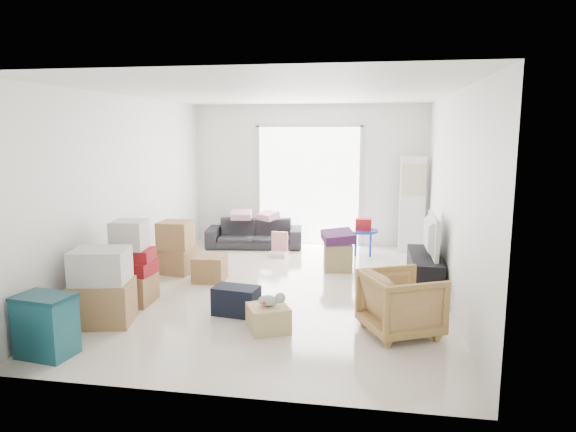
{
  "coord_description": "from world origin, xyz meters",
  "views": [
    {
      "loc": [
        1.26,
        -6.86,
        2.22
      ],
      "look_at": [
        0.06,
        0.2,
        1.01
      ],
      "focal_mm": 32.0,
      "sensor_mm": 36.0,
      "label": 1
    }
  ],
  "objects_px": {
    "television": "(425,250)",
    "sofa": "(254,229)",
    "armchair": "(401,300)",
    "ac_tower": "(412,204)",
    "wood_crate": "(268,318)",
    "ottoman": "(338,257)",
    "kids_table": "(363,229)",
    "tv_console": "(424,270)",
    "storage_bins": "(46,325)"
  },
  "relations": [
    {
      "from": "television",
      "to": "sofa",
      "type": "bearing_deg",
      "value": 55.4
    },
    {
      "from": "armchair",
      "to": "ac_tower",
      "type": "bearing_deg",
      "value": -30.84
    },
    {
      "from": "wood_crate",
      "to": "ottoman",
      "type": "bearing_deg",
      "value": 77.58
    },
    {
      "from": "armchair",
      "to": "ottoman",
      "type": "height_order",
      "value": "armchair"
    },
    {
      "from": "armchair",
      "to": "wood_crate",
      "type": "bearing_deg",
      "value": 70.14
    },
    {
      "from": "television",
      "to": "kids_table",
      "type": "bearing_deg",
      "value": 27.35
    },
    {
      "from": "tv_console",
      "to": "ottoman",
      "type": "xyz_separation_m",
      "value": [
        -1.29,
        0.64,
        -0.01
      ]
    },
    {
      "from": "kids_table",
      "to": "ottoman",
      "type": "bearing_deg",
      "value": -108.89
    },
    {
      "from": "ac_tower",
      "to": "tv_console",
      "type": "xyz_separation_m",
      "value": [
        0.05,
        -2.16,
        -0.65
      ]
    },
    {
      "from": "tv_console",
      "to": "kids_table",
      "type": "xyz_separation_m",
      "value": [
        -0.91,
        1.73,
        0.24
      ]
    },
    {
      "from": "wood_crate",
      "to": "television",
      "type": "bearing_deg",
      "value": 47.09
    },
    {
      "from": "ac_tower",
      "to": "tv_console",
      "type": "bearing_deg",
      "value": -88.68
    },
    {
      "from": "ac_tower",
      "to": "sofa",
      "type": "bearing_deg",
      "value": -177.06
    },
    {
      "from": "armchair",
      "to": "storage_bins",
      "type": "bearing_deg",
      "value": 82.64
    },
    {
      "from": "storage_bins",
      "to": "kids_table",
      "type": "bearing_deg",
      "value": 57.78
    },
    {
      "from": "ac_tower",
      "to": "television",
      "type": "distance_m",
      "value": 2.19
    },
    {
      "from": "ac_tower",
      "to": "tv_console",
      "type": "relative_size",
      "value": 1.28
    },
    {
      "from": "television",
      "to": "wood_crate",
      "type": "distance_m",
      "value": 2.77
    },
    {
      "from": "tv_console",
      "to": "ottoman",
      "type": "relative_size",
      "value": 3.15
    },
    {
      "from": "armchair",
      "to": "television",
      "type": "bearing_deg",
      "value": -38.23
    },
    {
      "from": "armchair",
      "to": "kids_table",
      "type": "relative_size",
      "value": 1.17
    },
    {
      "from": "ac_tower",
      "to": "kids_table",
      "type": "height_order",
      "value": "ac_tower"
    },
    {
      "from": "tv_console",
      "to": "ac_tower",
      "type": "bearing_deg",
      "value": 91.32
    },
    {
      "from": "sofa",
      "to": "kids_table",
      "type": "xyz_separation_m",
      "value": [
        2.06,
        -0.29,
        0.12
      ]
    },
    {
      "from": "storage_bins",
      "to": "kids_table",
      "type": "height_order",
      "value": "kids_table"
    },
    {
      "from": "sofa",
      "to": "storage_bins",
      "type": "distance_m",
      "value": 5.11
    },
    {
      "from": "sofa",
      "to": "ottoman",
      "type": "xyz_separation_m",
      "value": [
        1.69,
        -1.38,
        -0.13
      ]
    },
    {
      "from": "armchair",
      "to": "kids_table",
      "type": "distance_m",
      "value": 3.62
    },
    {
      "from": "tv_console",
      "to": "sofa",
      "type": "distance_m",
      "value": 3.59
    },
    {
      "from": "kids_table",
      "to": "wood_crate",
      "type": "xyz_separation_m",
      "value": [
        -0.96,
        -3.74,
        -0.33
      ]
    },
    {
      "from": "tv_console",
      "to": "storage_bins",
      "type": "relative_size",
      "value": 2.2
    },
    {
      "from": "armchair",
      "to": "ottoman",
      "type": "distance_m",
      "value": 2.65
    },
    {
      "from": "tv_console",
      "to": "television",
      "type": "height_order",
      "value": "television"
    },
    {
      "from": "tv_console",
      "to": "sofa",
      "type": "bearing_deg",
      "value": 145.92
    },
    {
      "from": "ac_tower",
      "to": "wood_crate",
      "type": "bearing_deg",
      "value": -113.55
    },
    {
      "from": "armchair",
      "to": "storage_bins",
      "type": "distance_m",
      "value": 3.67
    },
    {
      "from": "storage_bins",
      "to": "kids_table",
      "type": "relative_size",
      "value": 0.95
    },
    {
      "from": "sofa",
      "to": "television",
      "type": "bearing_deg",
      "value": -41.4
    },
    {
      "from": "ottoman",
      "to": "wood_crate",
      "type": "xyz_separation_m",
      "value": [
        -0.58,
        -2.65,
        -0.08
      ]
    },
    {
      "from": "ac_tower",
      "to": "ottoman",
      "type": "relative_size",
      "value": 4.02
    },
    {
      "from": "television",
      "to": "storage_bins",
      "type": "xyz_separation_m",
      "value": [
        -3.9,
        -3.01,
        -0.21
      ]
    },
    {
      "from": "television",
      "to": "sofa",
      "type": "relative_size",
      "value": 0.56
    },
    {
      "from": "ac_tower",
      "to": "kids_table",
      "type": "bearing_deg",
      "value": -153.15
    },
    {
      "from": "storage_bins",
      "to": "ottoman",
      "type": "height_order",
      "value": "storage_bins"
    },
    {
      "from": "storage_bins",
      "to": "wood_crate",
      "type": "height_order",
      "value": "storage_bins"
    },
    {
      "from": "ottoman",
      "to": "tv_console",
      "type": "bearing_deg",
      "value": -26.3
    },
    {
      "from": "wood_crate",
      "to": "ac_tower",
      "type": "bearing_deg",
      "value": 66.45
    },
    {
      "from": "ac_tower",
      "to": "television",
      "type": "bearing_deg",
      "value": -88.68
    },
    {
      "from": "tv_console",
      "to": "sofa",
      "type": "height_order",
      "value": "sofa"
    },
    {
      "from": "television",
      "to": "kids_table",
      "type": "height_order",
      "value": "kids_table"
    }
  ]
}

